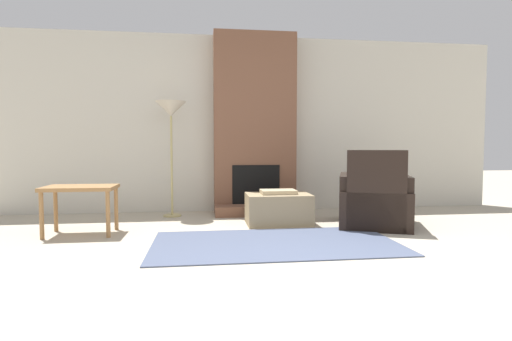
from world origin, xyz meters
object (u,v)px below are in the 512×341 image
ottoman (278,208)px  floor_lamp_left (171,114)px  side_table (80,193)px  armchair (374,202)px

ottoman → floor_lamp_left: floor_lamp_left is taller
ottoman → side_table: size_ratio=1.06×
ottoman → floor_lamp_left: (-1.35, 0.75, 1.22)m
side_table → floor_lamp_left: floor_lamp_left is taller
armchair → floor_lamp_left: (-2.48, 1.02, 1.12)m
armchair → side_table: armchair is taller
side_table → floor_lamp_left: 1.68m
armchair → floor_lamp_left: bearing=-2.0°
ottoman → armchair: size_ratio=0.65×
armchair → ottoman: bearing=6.6°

